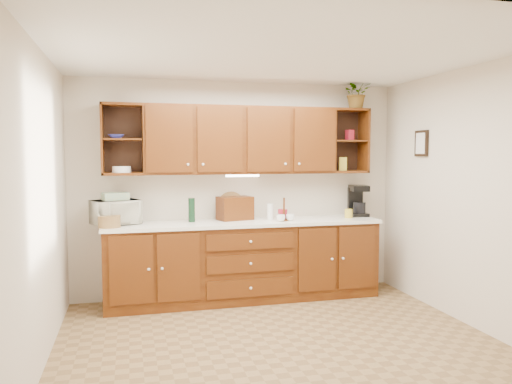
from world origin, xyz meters
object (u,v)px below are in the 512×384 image
bread_box (235,208)px  coffee_maker (358,201)px  microwave (116,212)px  potted_plant (357,93)px

bread_box → coffee_maker: 1.60m
microwave → potted_plant: 3.25m
microwave → potted_plant: potted_plant is taller
bread_box → potted_plant: potted_plant is taller
bread_box → coffee_maker: (1.60, -0.01, 0.05)m
microwave → coffee_maker: bearing=-21.7°
coffee_maker → potted_plant: bearing=-139.2°
potted_plant → microwave: bearing=-179.6°
microwave → coffee_maker: size_ratio=1.27×
microwave → coffee_maker: (2.98, 0.05, 0.05)m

